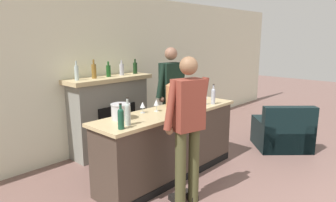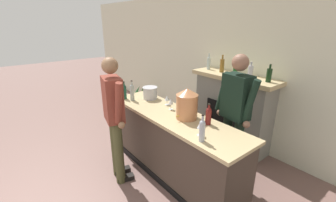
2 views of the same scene
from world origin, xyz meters
name	(u,v)px [view 2 (image 2 of 2)]	position (x,y,z in m)	size (l,w,h in m)	color
wall_back_panel	(247,72)	(0.00, 4.15, 1.38)	(12.00, 0.07, 2.75)	silver
bar_counter	(172,145)	(-0.05, 2.49, 0.49)	(2.40, 0.65, 0.98)	#42352C
fireplace_stone	(232,110)	(-0.06, 3.89, 0.68)	(1.55, 0.52, 1.65)	gray
potted_plant_corner	(138,99)	(-2.70, 3.51, 0.28)	(0.39, 0.41, 0.67)	#9F5B3E
person_customer	(115,116)	(-0.47, 1.81, 1.00)	(0.65, 0.37, 1.79)	#474728
person_bartender	(234,116)	(0.58, 3.03, 1.03)	(0.66, 0.34, 1.84)	#1C2C20
copper_dispenser	(187,103)	(0.16, 2.56, 1.19)	(0.29, 0.33, 0.41)	#BF784C
ice_bucket_steel	(150,93)	(-0.81, 2.63, 1.09)	(0.25, 0.25, 0.20)	silver
wine_bottle_port_short	(132,92)	(-0.92, 2.35, 1.13)	(0.07, 0.07, 0.33)	#A3B1AB
wine_bottle_chardonnay_pale	(202,130)	(0.71, 2.27, 1.12)	(0.06, 0.06, 0.31)	#A2A8B5
wine_bottle_rose_blush	(208,115)	(0.47, 2.64, 1.11)	(0.07, 0.07, 0.27)	maroon
wine_bottle_burgundy_dark	(124,91)	(-1.07, 2.29, 1.12)	(0.07, 0.07, 0.30)	#15422E
wine_glass_by_dispenser	(200,126)	(0.61, 2.34, 1.11)	(0.07, 0.07, 0.17)	silver
wine_glass_front_left	(167,98)	(-0.40, 2.66, 1.09)	(0.07, 0.07, 0.15)	silver
wine_glass_near_bucket	(171,102)	(-0.21, 2.59, 1.11)	(0.07, 0.07, 0.17)	silver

